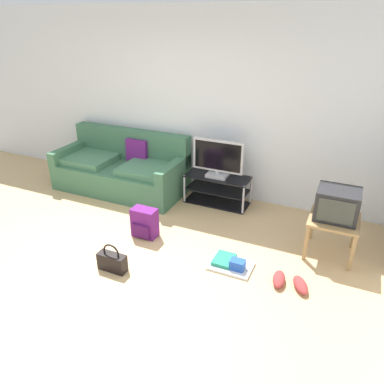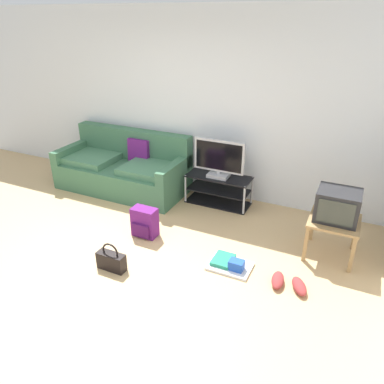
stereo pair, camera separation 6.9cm
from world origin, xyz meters
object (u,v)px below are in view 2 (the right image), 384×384
at_px(side_table, 334,225).
at_px(floor_tray, 230,264).
at_px(tv_stand, 218,190).
at_px(crt_tv, 338,205).
at_px(backpack, 145,222).
at_px(sneakers_pair, 288,283).
at_px(handbag, 111,260).
at_px(flat_tv, 219,159).
at_px(couch, 124,169).

xyz_separation_m(side_table, floor_tray, (-0.97, -0.73, -0.36)).
relative_size(tv_stand, floor_tray, 1.97).
xyz_separation_m(crt_tv, backpack, (-2.18, -0.58, -0.46)).
relative_size(crt_tv, sneakers_pair, 1.07).
xyz_separation_m(side_table, sneakers_pair, (-0.30, -0.78, -0.36)).
bearing_deg(backpack, handbag, -112.73).
height_order(crt_tv, floor_tray, crt_tv).
bearing_deg(backpack, tv_stand, 41.96).
distance_m(side_table, crt_tv, 0.25).
height_order(crt_tv, backpack, crt_tv).
bearing_deg(flat_tv, crt_tv, -20.73).
xyz_separation_m(couch, side_table, (3.24, -0.53, 0.08)).
xyz_separation_m(crt_tv, sneakers_pair, (-0.30, -0.79, -0.60)).
bearing_deg(flat_tv, couch, -175.86).
distance_m(backpack, floor_tray, 1.23).
bearing_deg(tv_stand, backpack, -112.49).
distance_m(flat_tv, sneakers_pair, 2.08).
distance_m(sneakers_pair, floor_tray, 0.67).
height_order(flat_tv, side_table, flat_tv).
height_order(tv_stand, crt_tv, crt_tv).
xyz_separation_m(flat_tv, handbag, (-0.47, -1.97, -0.59)).
bearing_deg(handbag, sneakers_pair, 16.48).
bearing_deg(handbag, side_table, 31.70).
xyz_separation_m(flat_tv, side_table, (1.67, -0.65, -0.31)).
height_order(tv_stand, backpack, tv_stand).
bearing_deg(side_table, sneakers_pair, -111.39).
xyz_separation_m(flat_tv, backpack, (-0.51, -1.21, -0.52)).
relative_size(couch, handbag, 6.14).
distance_m(side_table, sneakers_pair, 0.91).
bearing_deg(flat_tv, handbag, -103.54).
relative_size(tv_stand, handbag, 2.81).
height_order(handbag, floor_tray, handbag).
height_order(flat_tv, sneakers_pair, flat_tv).
distance_m(couch, crt_tv, 3.29).
height_order(flat_tv, backpack, flat_tv).
xyz_separation_m(backpack, floor_tray, (1.21, -0.17, -0.15)).
distance_m(crt_tv, sneakers_pair, 1.04).
xyz_separation_m(side_table, backpack, (-2.18, -0.57, -0.21)).
bearing_deg(tv_stand, handbag, -103.39).
height_order(couch, side_table, couch).
xyz_separation_m(couch, sneakers_pair, (2.93, -1.31, -0.28)).
bearing_deg(flat_tv, sneakers_pair, -46.32).
bearing_deg(crt_tv, couch, 170.93).
bearing_deg(couch, flat_tv, 4.14).
height_order(side_table, handbag, side_table).
relative_size(side_table, crt_tv, 1.20).
relative_size(backpack, floor_tray, 0.80).
bearing_deg(floor_tray, side_table, 37.01).
relative_size(backpack, handbag, 1.14).
distance_m(tv_stand, sneakers_pair, 1.99).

